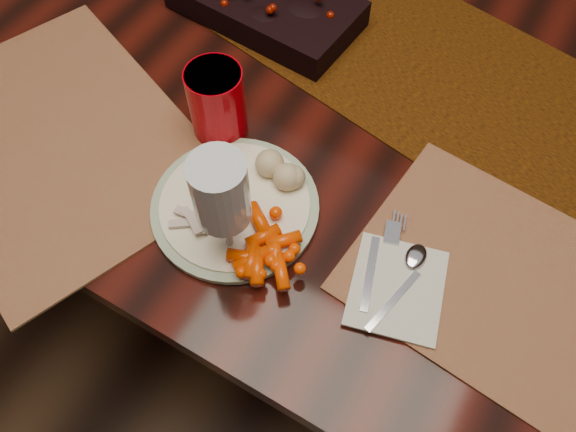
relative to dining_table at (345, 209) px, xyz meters
The scene contains 15 objects.
floor 0.38m from the dining_table, ahead, with size 5.00×5.00×0.00m, color black.
dining_table is the anchor object (origin of this frame).
table_runner 0.39m from the dining_table, 63.95° to the left, with size 1.74×0.36×0.00m, color black.
centerpiece 0.48m from the dining_table, 163.70° to the left, with size 0.33×0.17×0.07m, color black, non-canonical shape.
placemat_main 0.54m from the dining_table, 34.57° to the right, with size 0.40×0.30×0.00m, color brown.
placemat_second 0.62m from the dining_table, 137.82° to the right, with size 0.50×0.36×0.00m, color brown.
dinner_plate 0.49m from the dining_table, 101.30° to the right, with size 0.24×0.24×0.01m, color white.
baby_carrots 0.53m from the dining_table, 88.13° to the right, with size 0.10×0.08×0.02m, color #FC4200, non-canonical shape.
mashed_potatoes 0.48m from the dining_table, 95.54° to the right, with size 0.08×0.07×0.04m, color beige, non-canonical shape.
turkey_shreds 0.54m from the dining_table, 104.33° to the right, with size 0.07×0.06×0.02m, color #A57D71, non-canonical shape.
napkin 0.52m from the dining_table, 57.41° to the right, with size 0.12×0.14×0.00m, color silver.
fork 0.50m from the dining_table, 61.73° to the right, with size 0.02×0.14×0.00m, color silver, non-canonical shape.
spoon 0.52m from the dining_table, 56.81° to the right, with size 0.03×0.13×0.00m, color silver, non-canonical shape.
red_cup 0.50m from the dining_table, 130.27° to the right, with size 0.08×0.08×0.12m, color #AC000A.
wine_glass 0.59m from the dining_table, 94.99° to the right, with size 0.07×0.07×0.19m, color #B5BBC2, non-canonical shape.
Camera 1 is at (0.21, -0.62, 1.43)m, focal length 35.00 mm.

